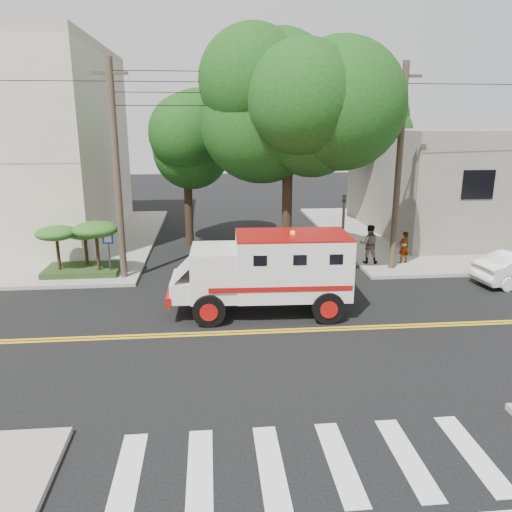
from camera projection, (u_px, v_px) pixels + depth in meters
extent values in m
plane|color=black|center=(271.00, 331.00, 16.21)|extent=(100.00, 100.00, 0.00)
cube|color=gray|center=(463.00, 232.00, 30.39)|extent=(17.00, 17.00, 0.15)
cube|color=gray|center=(2.00, 241.00, 27.93)|extent=(17.00, 17.00, 0.15)
cube|color=#6C665D|center=(488.00, 180.00, 30.19)|extent=(14.00, 12.00, 6.00)
cylinder|color=#382D23|center=(117.00, 175.00, 20.28)|extent=(0.28, 0.28, 9.00)
cylinder|color=#382D23|center=(398.00, 171.00, 21.55)|extent=(0.28, 0.28, 9.00)
cylinder|color=black|center=(287.00, 195.00, 21.67)|extent=(0.44, 0.44, 7.00)
sphere|color=#103C10|center=(289.00, 111.00, 20.75)|extent=(5.32, 5.32, 5.32)
sphere|color=#103C10|center=(320.00, 96.00, 19.97)|extent=(4.56, 4.56, 4.56)
cylinder|color=black|center=(188.00, 194.00, 26.73)|extent=(0.44, 0.44, 5.60)
sphere|color=#103C10|center=(186.00, 141.00, 25.99)|extent=(3.92, 3.92, 3.92)
sphere|color=#103C10|center=(202.00, 133.00, 25.42)|extent=(3.36, 3.36, 3.36)
cylinder|color=black|center=(373.00, 180.00, 31.57)|extent=(0.44, 0.44, 5.95)
sphere|color=#103C10|center=(376.00, 132.00, 30.79)|extent=(4.20, 4.20, 4.20)
sphere|color=#103C10|center=(394.00, 124.00, 30.17)|extent=(3.60, 3.60, 3.60)
cylinder|color=#3F3F42|center=(343.00, 236.00, 21.46)|extent=(0.12, 0.12, 3.60)
imported|color=#3F3F42|center=(344.00, 205.00, 21.11)|extent=(0.15, 0.18, 0.90)
cylinder|color=#3F3F42|center=(110.00, 256.00, 21.34)|extent=(0.06, 0.06, 2.00)
cube|color=#0C33A5|center=(108.00, 239.00, 21.07)|extent=(0.45, 0.03, 0.45)
cube|color=#1E3314|center=(83.00, 270.00, 21.99)|extent=(3.20, 2.00, 0.24)
cylinder|color=black|center=(58.00, 253.00, 21.39)|extent=(0.14, 0.14, 1.52)
ellipsoid|color=#235118|center=(56.00, 233.00, 21.16)|extent=(1.73, 1.73, 0.60)
cylinder|color=black|center=(86.00, 250.00, 22.17)|extent=(0.14, 0.14, 1.36)
ellipsoid|color=#235118|center=(85.00, 233.00, 21.97)|extent=(1.55, 1.55, 0.54)
cylinder|color=black|center=(98.00, 251.00, 21.33)|extent=(0.14, 0.14, 1.68)
ellipsoid|color=#235118|center=(96.00, 229.00, 21.08)|extent=(1.91, 1.91, 0.66)
cube|color=silver|center=(292.00, 265.00, 17.43)|extent=(3.96, 2.42, 2.09)
cube|color=silver|center=(215.00, 272.00, 17.32)|extent=(1.66, 2.24, 1.70)
cube|color=black|center=(192.00, 260.00, 17.15)|extent=(0.11, 1.70, 0.70)
cube|color=silver|center=(185.00, 286.00, 17.39)|extent=(0.96, 2.02, 0.70)
cube|color=#950D0B|center=(171.00, 293.00, 17.42)|extent=(0.25, 2.15, 0.35)
cube|color=#950D0B|center=(293.00, 235.00, 17.15)|extent=(3.96, 2.42, 0.06)
cylinder|color=black|center=(209.00, 311.00, 16.49)|extent=(1.11, 0.35, 1.10)
cylinder|color=black|center=(211.00, 289.00, 18.64)|extent=(1.11, 0.35, 1.10)
cylinder|color=black|center=(328.00, 308.00, 16.74)|extent=(1.11, 0.35, 1.10)
cylinder|color=black|center=(316.00, 287.00, 18.89)|extent=(1.11, 0.35, 1.10)
imported|color=gray|center=(404.00, 247.00, 23.25)|extent=(0.63, 0.50, 1.51)
imported|color=gray|center=(369.00, 244.00, 23.26)|extent=(1.03, 0.89, 1.82)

